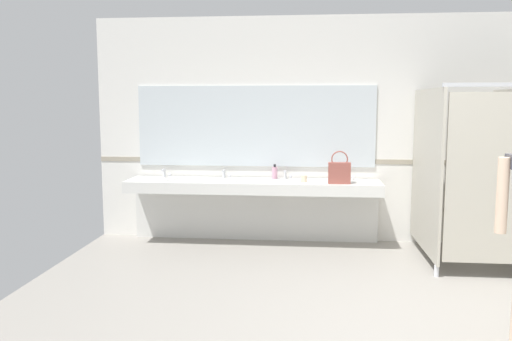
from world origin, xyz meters
TOP-DOWN VIEW (x-y plane):
  - wall_back at (0.00, 3.10)m, footprint 7.79×0.12m
  - wall_back_tile_band at (0.00, 3.03)m, footprint 7.79×0.01m
  - vanity_counter at (-1.79, 2.80)m, footprint 3.21×0.60m
  - mirror_panel at (-1.79, 3.02)m, footprint 3.11×0.02m
  - handbag at (-0.72, 2.57)m, footprint 0.27×0.11m
  - soap_dispenser at (-1.52, 2.90)m, footprint 0.07×0.07m
  - paper_cup at (-1.14, 2.64)m, footprint 0.07×0.07m

SIDE VIEW (x-z plane):
  - vanity_counter at x=-1.79m, z-range 0.15..1.09m
  - paper_cup at x=-1.14m, z-range 0.83..0.91m
  - soap_dispenser at x=-1.52m, z-range 0.81..1.00m
  - handbag at x=-0.72m, z-range 0.77..1.17m
  - wall_back_tile_band at x=0.00m, z-range 1.02..1.08m
  - wall_back at x=0.00m, z-range 0.00..2.91m
  - mirror_panel at x=-1.79m, z-range 0.98..2.03m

